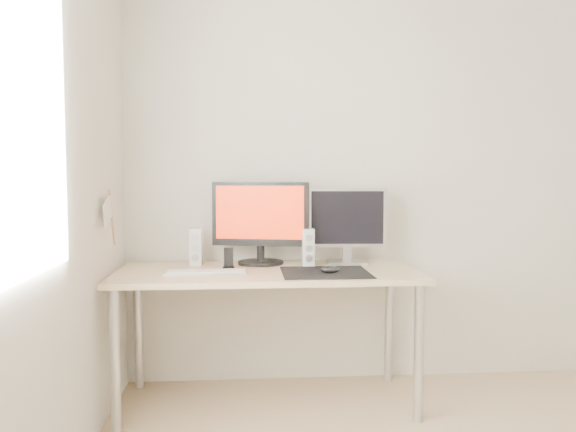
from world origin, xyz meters
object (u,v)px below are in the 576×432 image
main_monitor (260,220)px  speaker_right (308,247)px  phone_dock (229,262)px  desk (268,284)px  second_monitor (347,222)px  mouse (330,270)px  speaker_left (196,247)px  keyboard (207,272)px

main_monitor → speaker_right: size_ratio=2.63×
main_monitor → phone_dock: 0.32m
desk → second_monitor: bearing=21.9°
mouse → speaker_right: speaker_right is taller
second_monitor → speaker_right: second_monitor is taller
speaker_left → main_monitor: bearing=0.4°
mouse → desk: mouse is taller
desk → phone_dock: 0.24m
main_monitor → speaker_right: 0.31m
main_monitor → speaker_right: bearing=-17.4°
main_monitor → mouse: bearing=-44.5°
mouse → speaker_left: (-0.71, 0.34, 0.08)m
speaker_left → phone_dock: bearing=-38.8°
speaker_left → speaker_right: 0.63m
speaker_left → keyboard: size_ratio=0.49×
speaker_right → phone_dock: bearing=-170.8°
second_monitor → desk: bearing=-158.1°
mouse → second_monitor: 0.42m
desk → speaker_right: speaker_right is taller
main_monitor → speaker_left: main_monitor is taller
desk → phone_dock: phone_dock is taller
mouse → keyboard: 0.63m
mouse → speaker_right: 0.29m
phone_dock → speaker_right: bearing=9.2°
mouse → speaker_left: size_ratio=0.47×
keyboard → desk: bearing=16.1°
second_monitor → speaker_right: (-0.23, -0.07, -0.14)m
keyboard → speaker_left: bearing=105.2°
mouse → keyboard: mouse is taller
desk → second_monitor: (0.46, 0.19, 0.32)m
mouse → second_monitor: second_monitor is taller
desk → main_monitor: bearing=99.1°
speaker_left → speaker_right: same height
mouse → main_monitor: (-0.35, 0.34, 0.23)m
second_monitor → phone_dock: (-0.67, -0.14, -0.21)m
keyboard → mouse: bearing=-4.7°
desk → second_monitor: size_ratio=3.54×
desk → speaker_left: (-0.39, 0.20, 0.18)m
desk → second_monitor: second_monitor is taller
desk → keyboard: keyboard is taller
mouse → speaker_right: (-0.09, 0.26, 0.08)m
speaker_right → phone_dock: speaker_right is taller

